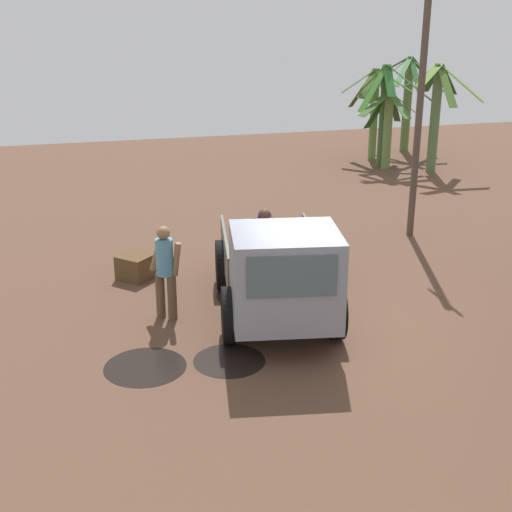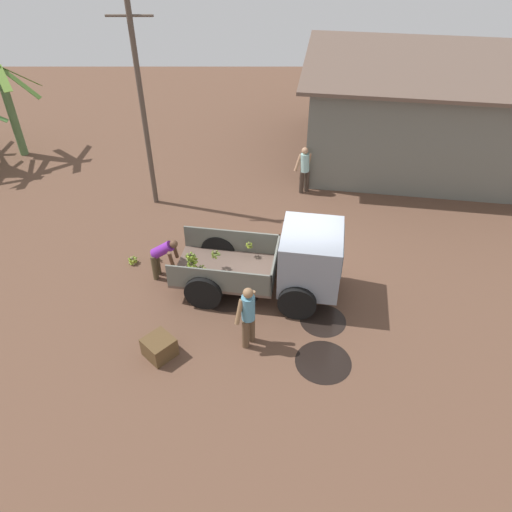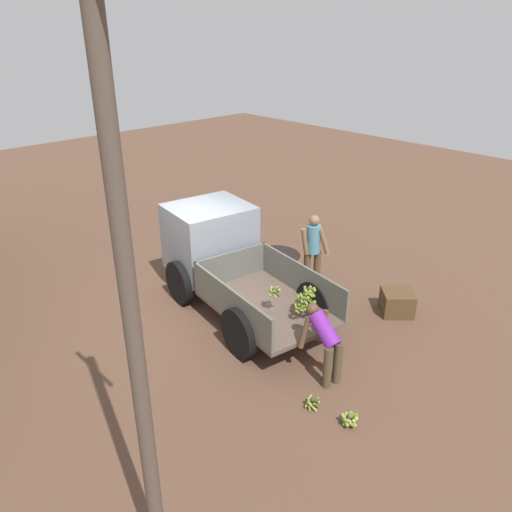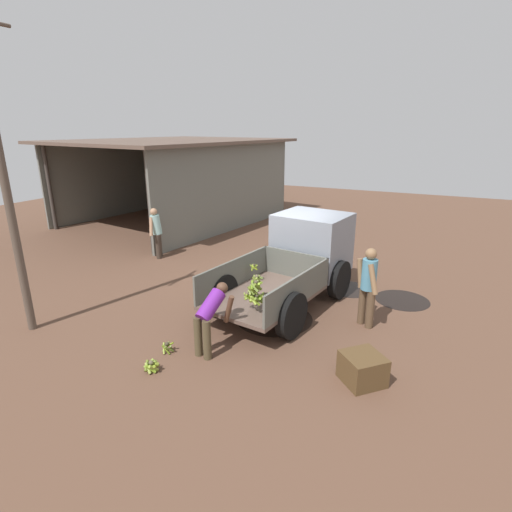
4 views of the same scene
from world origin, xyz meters
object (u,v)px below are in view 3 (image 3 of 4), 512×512
Objects in this scene: person_foreground_visitor at (313,248)px; banana_bunch_on_ground_1 at (313,402)px; cargo_truck at (221,252)px; banana_bunch_on_ground_0 at (350,419)px; person_worker_loading at (325,340)px; utility_pole at (132,324)px; wooden_crate_0 at (397,302)px.

banana_bunch_on_ground_1 is (-2.72, 3.14, -0.84)m from person_foreground_visitor.
cargo_truck is 18.47× the size of banana_bunch_on_ground_1.
person_foreground_visitor is 6.14× the size of banana_bunch_on_ground_0.
person_foreground_visitor is 3.36m from person_worker_loading.
utility_pole is (-4.29, 4.51, 2.18)m from cargo_truck.
banana_bunch_on_ground_1 is (0.48, -3.17, -3.11)m from utility_pole.
banana_bunch_on_ground_1 is at bearing 169.70° from cargo_truck.
person_worker_loading is at bearing 178.91° from cargo_truck.
utility_pole reaches higher than person_worker_loading.
wooden_crate_0 is (0.28, -2.77, -0.52)m from person_worker_loading.
person_foreground_visitor reaches higher than banana_bunch_on_ground_0.
cargo_truck is 3.48m from person_worker_loading.
banana_bunch_on_ground_1 is at bearing 12.02° from banana_bunch_on_ground_0.
cargo_truck reaches higher than banana_bunch_on_ground_1.
person_foreground_visitor is 4.24m from banana_bunch_on_ground_1.
banana_bunch_on_ground_1 is (-3.82, 1.34, -0.93)m from cargo_truck.
cargo_truck is at bearing -85.55° from person_foreground_visitor.
utility_pole is 7.40m from wooden_crate_0.
banana_bunch_on_ground_1 is (-0.40, 0.73, -0.65)m from person_worker_loading.
banana_bunch_on_ground_0 is (-4.44, 1.20, -0.94)m from cargo_truck.
cargo_truck is at bearing -19.29° from banana_bunch_on_ground_1.
wooden_crate_0 is (1.29, -3.37, 0.13)m from banana_bunch_on_ground_0.
utility_pole is at bearing -27.44° from person_foreground_visitor.
utility_pole is at bearing 87.47° from banana_bunch_on_ground_0.
person_foreground_visitor reaches higher than banana_bunch_on_ground_1.
wooden_crate_0 is at bearing -74.48° from person_worker_loading.
person_worker_loading is (-3.42, 0.61, -0.28)m from cargo_truck.
person_foreground_visitor is 2.77× the size of wooden_crate_0.
person_worker_loading is at bearing 95.69° from wooden_crate_0.
utility_pole reaches higher than person_foreground_visitor.
banana_bunch_on_ground_0 is 1.16× the size of banana_bunch_on_ground_1.
banana_bunch_on_ground_0 is (-1.02, 0.60, -0.65)m from person_worker_loading.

